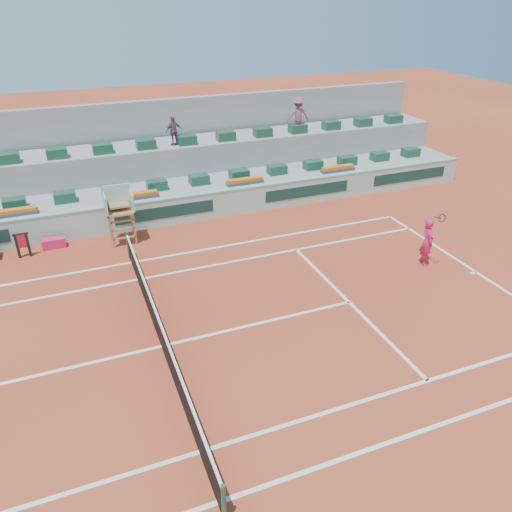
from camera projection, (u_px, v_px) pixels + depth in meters
name	position (u px, v px, depth m)	size (l,w,h in m)	color
ground	(162.00, 346.00, 14.81)	(90.00, 90.00, 0.00)	#96351D
seating_tier_lower	(112.00, 201.00, 23.28)	(36.00, 4.00, 1.20)	#979795
seating_tier_upper	(106.00, 176.00, 24.25)	(36.00, 2.40, 2.60)	#979795
stadium_back_wall	(99.00, 149.00, 25.13)	(36.00, 0.40, 4.40)	#979795
player_bag	(54.00, 243.00, 20.33)	(0.91, 0.40, 0.40)	#DC1C58
spectator_mid	(174.00, 131.00, 23.97)	(0.82, 0.34, 1.40)	#674453
spectator_right	(298.00, 115.00, 26.02)	(1.17, 0.67, 1.81)	#934955
court_lines	(162.00, 346.00, 14.81)	(23.89, 11.09, 0.01)	white
tennis_net	(160.00, 332.00, 14.56)	(0.10, 11.97, 1.10)	black
advertising_hoarding	(119.00, 218.00, 21.47)	(36.00, 0.34, 1.26)	#A0C9B4
umpire_chair	(119.00, 207.00, 20.21)	(1.10, 0.90, 2.40)	#9A683A
seat_row_lower	(112.00, 191.00, 22.15)	(32.90, 0.60, 0.44)	#18482F
seat_row_upper	(103.00, 148.00, 23.04)	(32.90, 0.60, 0.44)	#18482F
flower_planters	(79.00, 204.00, 21.05)	(26.80, 0.36, 0.28)	#484848
towel_rack	(22.00, 243.00, 19.42)	(0.59, 0.10, 1.03)	black
tennis_player	(427.00, 242.00, 18.80)	(0.65, 0.96, 2.28)	#DC1C58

